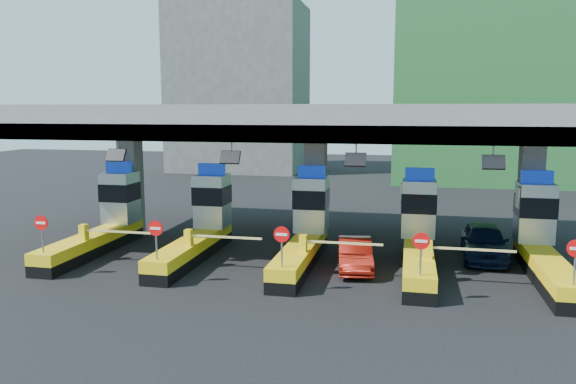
# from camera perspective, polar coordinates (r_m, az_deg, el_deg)

# --- Properties ---
(ground) EXTENTS (120.00, 120.00, 0.00)m
(ground) POSITION_cam_1_polar(r_m,az_deg,el_deg) (25.62, 1.67, -6.99)
(ground) COLOR black
(ground) RESTS_ON ground
(toll_canopy) EXTENTS (28.00, 12.09, 7.00)m
(toll_canopy) POSITION_cam_1_polar(r_m,az_deg,el_deg) (27.53, 2.83, 7.01)
(toll_canopy) COLOR slate
(toll_canopy) RESTS_ON ground
(toll_lane_far_left) EXTENTS (4.43, 8.00, 4.16)m
(toll_lane_far_left) POSITION_cam_1_polar(r_m,az_deg,el_deg) (29.02, -18.03, -2.74)
(toll_lane_far_left) COLOR black
(toll_lane_far_left) RESTS_ON ground
(toll_lane_left) EXTENTS (4.43, 8.00, 4.16)m
(toll_lane_left) POSITION_cam_1_polar(r_m,az_deg,el_deg) (26.88, -8.75, -3.29)
(toll_lane_left) COLOR black
(toll_lane_left) RESTS_ON ground
(toll_lane_center) EXTENTS (4.43, 8.00, 4.16)m
(toll_lane_center) POSITION_cam_1_polar(r_m,az_deg,el_deg) (25.55, 1.80, -3.81)
(toll_lane_center) COLOR black
(toll_lane_center) RESTS_ON ground
(toll_lane_right) EXTENTS (4.43, 8.00, 4.16)m
(toll_lane_right) POSITION_cam_1_polar(r_m,az_deg,el_deg) (25.16, 13.11, -4.22)
(toll_lane_right) COLOR black
(toll_lane_right) RESTS_ON ground
(toll_lane_far_right) EXTENTS (4.43, 8.00, 4.16)m
(toll_lane_far_right) POSITION_cam_1_polar(r_m,az_deg,el_deg) (25.75, 24.33, -4.47)
(toll_lane_far_right) COLOR black
(toll_lane_far_right) RESTS_ON ground
(bg_building_scaffold) EXTENTS (18.00, 12.00, 28.00)m
(bg_building_scaffold) POSITION_cam_1_polar(r_m,az_deg,el_deg) (57.23, 20.36, 15.16)
(bg_building_scaffold) COLOR #1E5926
(bg_building_scaffold) RESTS_ON ground
(bg_building_concrete) EXTENTS (14.00, 10.00, 18.00)m
(bg_building_concrete) POSITION_cam_1_polar(r_m,az_deg,el_deg) (63.09, -4.95, 10.41)
(bg_building_concrete) COLOR #4C4C49
(bg_building_concrete) RESTS_ON ground
(van) EXTENTS (2.14, 4.92, 1.65)m
(van) POSITION_cam_1_polar(r_m,az_deg,el_deg) (27.20, 19.32, -4.76)
(van) COLOR black
(van) RESTS_ON ground
(red_car) EXTENTS (1.93, 4.16, 1.32)m
(red_car) POSITION_cam_1_polar(r_m,az_deg,el_deg) (24.27, 6.82, -6.31)
(red_car) COLOR maroon
(red_car) RESTS_ON ground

